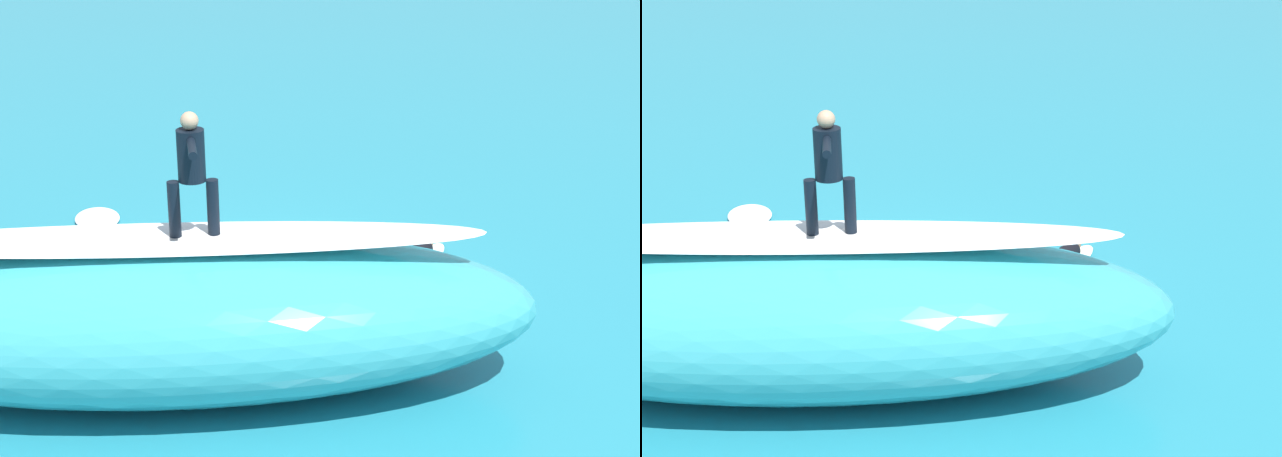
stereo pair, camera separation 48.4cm
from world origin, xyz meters
The scene contains 8 objects.
ground_plane centered at (0.00, 0.00, 0.00)m, with size 120.00×120.00×0.00m, color teal.
wave_crest centered at (0.62, 2.83, 0.93)m, with size 8.75×2.91×1.86m, color teal.
wave_foam_lip centered at (0.62, 2.83, 1.90)m, with size 7.44×1.02×0.08m, color white.
surfboard_riding centered at (0.28, 2.78, 1.90)m, with size 1.91×0.52×0.09m, color silver.
surfer_riding centered at (0.28, 2.78, 2.79)m, with size 0.56×1.35×1.45m.
surfboard_paddling centered at (-2.21, -0.83, 0.04)m, with size 2.22×0.48×0.08m, color #EAE5C6.
surfer_paddling centered at (-2.16, -0.71, 0.21)m, with size 0.83×1.63×0.30m.
foam_patch_near centered at (3.21, -2.30, 0.06)m, with size 1.06×0.75×0.12m, color white.
Camera 1 is at (-2.26, 13.12, 6.27)m, focal length 56.22 mm.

